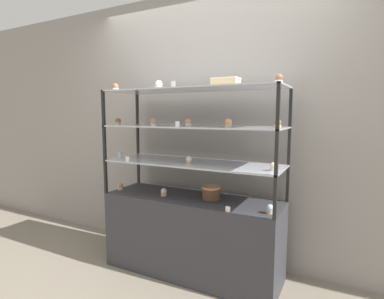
# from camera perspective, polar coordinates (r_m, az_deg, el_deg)

# --- Properties ---
(ground_plane) EXTENTS (20.00, 20.00, 0.00)m
(ground_plane) POSITION_cam_1_polar(r_m,az_deg,el_deg) (2.94, 0.00, -22.22)
(ground_plane) COLOR gray
(back_wall) EXTENTS (8.00, 0.05, 2.60)m
(back_wall) POSITION_cam_1_polar(r_m,az_deg,el_deg) (2.94, 3.62, 4.29)
(back_wall) COLOR gray
(back_wall) RESTS_ON ground_plane
(display_base) EXTENTS (1.57, 0.52, 0.70)m
(display_base) POSITION_cam_1_polar(r_m,az_deg,el_deg) (2.79, 0.00, -15.95)
(display_base) COLOR #333338
(display_base) RESTS_ON ground_plane
(display_riser_lower) EXTENTS (1.57, 0.52, 0.31)m
(display_riser_lower) POSITION_cam_1_polar(r_m,az_deg,el_deg) (2.61, 0.00, -2.76)
(display_riser_lower) COLOR black
(display_riser_lower) RESTS_ON display_base
(display_riser_middle) EXTENTS (1.57, 0.52, 0.31)m
(display_riser_middle) POSITION_cam_1_polar(r_m,az_deg,el_deg) (2.58, 0.00, 4.15)
(display_riser_middle) COLOR black
(display_riser_middle) RESTS_ON display_riser_lower
(display_riser_upper) EXTENTS (1.57, 0.52, 0.31)m
(display_riser_upper) POSITION_cam_1_polar(r_m,az_deg,el_deg) (2.58, 0.00, 11.14)
(display_riser_upper) COLOR black
(display_riser_upper) RESTS_ON display_riser_middle
(layer_cake_centerpiece) EXTENTS (0.17, 0.17, 0.11)m
(layer_cake_centerpiece) POSITION_cam_1_polar(r_m,az_deg,el_deg) (2.62, 3.68, -8.17)
(layer_cake_centerpiece) COLOR brown
(layer_cake_centerpiece) RESTS_ON display_base
(sheet_cake_frosted) EXTENTS (0.21, 0.14, 0.07)m
(sheet_cake_frosted) POSITION_cam_1_polar(r_m,az_deg,el_deg) (2.42, 6.46, 12.61)
(sheet_cake_frosted) COLOR #DBBC84
(sheet_cake_frosted) RESTS_ON display_riser_upper
(cupcake_0) EXTENTS (0.05, 0.05, 0.07)m
(cupcake_0) POSITION_cam_1_polar(r_m,az_deg,el_deg) (3.01, -13.51, -6.82)
(cupcake_0) COLOR beige
(cupcake_0) RESTS_ON display_base
(cupcake_1) EXTENTS (0.05, 0.05, 0.07)m
(cupcake_1) POSITION_cam_1_polar(r_m,az_deg,el_deg) (2.72, -5.41, -8.11)
(cupcake_1) COLOR #CCB28C
(cupcake_1) RESTS_ON display_base
(cupcake_2) EXTENTS (0.05, 0.05, 0.07)m
(cupcake_2) POSITION_cam_1_polar(r_m,az_deg,el_deg) (2.32, 14.63, -10.92)
(cupcake_2) COLOR #CCB28C
(cupcake_2) RESTS_ON display_base
(price_tag_0) EXTENTS (0.04, 0.00, 0.04)m
(price_tag_0) POSITION_cam_1_polar(r_m,az_deg,el_deg) (2.30, 6.84, -11.23)
(price_tag_0) COLOR white
(price_tag_0) RESTS_ON display_base
(cupcake_3) EXTENTS (0.05, 0.05, 0.06)m
(cupcake_3) POSITION_cam_1_polar(r_m,az_deg,el_deg) (2.93, -13.49, -0.98)
(cupcake_3) COLOR white
(cupcake_3) RESTS_ON display_riser_lower
(cupcake_4) EXTENTS (0.05, 0.05, 0.06)m
(cupcake_4) POSITION_cam_1_polar(r_m,az_deg,el_deg) (2.53, -0.58, -1.99)
(cupcake_4) COLOR #CCB28C
(cupcake_4) RESTS_ON display_riser_lower
(cupcake_5) EXTENTS (0.05, 0.05, 0.06)m
(cupcake_5) POSITION_cam_1_polar(r_m,az_deg,el_deg) (2.28, 15.22, -3.19)
(cupcake_5) COLOR beige
(cupcake_5) RESTS_ON display_riser_lower
(price_tag_1) EXTENTS (0.04, 0.00, 0.04)m
(price_tag_1) POSITION_cam_1_polar(r_m,az_deg,el_deg) (2.69, -12.20, -1.80)
(price_tag_1) COLOR white
(price_tag_1) RESTS_ON display_riser_lower
(cupcake_6) EXTENTS (0.05, 0.05, 0.07)m
(cupcake_6) POSITION_cam_1_polar(r_m,az_deg,el_deg) (2.89, -13.91, 5.19)
(cupcake_6) COLOR #CCB28C
(cupcake_6) RESTS_ON display_riser_middle
(cupcake_7) EXTENTS (0.05, 0.05, 0.07)m
(cupcake_7) POSITION_cam_1_polar(r_m,az_deg,el_deg) (2.72, -7.36, 5.25)
(cupcake_7) COLOR white
(cupcake_7) RESTS_ON display_riser_middle
(cupcake_8) EXTENTS (0.05, 0.05, 0.07)m
(cupcake_8) POSITION_cam_1_polar(r_m,az_deg,el_deg) (2.54, -0.69, 5.20)
(cupcake_8) COLOR beige
(cupcake_8) RESTS_ON display_riser_middle
(cupcake_9) EXTENTS (0.05, 0.05, 0.07)m
(cupcake_9) POSITION_cam_1_polar(r_m,az_deg,el_deg) (2.32, 6.95, 5.01)
(cupcake_9) COLOR #CCB28C
(cupcake_9) RESTS_ON display_riser_middle
(cupcake_10) EXTENTS (0.05, 0.05, 0.07)m
(cupcake_10) POSITION_cam_1_polar(r_m,az_deg,el_deg) (2.28, 15.99, 4.77)
(cupcake_10) COLOR #CCB28C
(cupcake_10) RESTS_ON display_riser_middle
(price_tag_2) EXTENTS (0.04, 0.00, 0.04)m
(price_tag_2) POSITION_cam_1_polar(r_m,az_deg,el_deg) (2.37, -2.78, 4.85)
(price_tag_2) COLOR white
(price_tag_2) RESTS_ON display_riser_middle
(cupcake_11) EXTENTS (0.06, 0.06, 0.07)m
(cupcake_11) POSITION_cam_1_polar(r_m,az_deg,el_deg) (2.90, -14.36, 11.41)
(cupcake_11) COLOR white
(cupcake_11) RESTS_ON display_riser_upper
(cupcake_12) EXTENTS (0.06, 0.06, 0.07)m
(cupcake_12) POSITION_cam_1_polar(r_m,az_deg,el_deg) (2.59, -6.34, 12.17)
(cupcake_12) COLOR beige
(cupcake_12) RESTS_ON display_riser_upper
(cupcake_13) EXTENTS (0.06, 0.06, 0.07)m
(cupcake_13) POSITION_cam_1_polar(r_m,az_deg,el_deg) (2.25, 16.21, 12.78)
(cupcake_13) COLOR white
(cupcake_13) RESTS_ON display_riser_upper
(price_tag_3) EXTENTS (0.04, 0.00, 0.04)m
(price_tag_3) POSITION_cam_1_polar(r_m,az_deg,el_deg) (2.40, -3.63, 12.38)
(price_tag_3) COLOR white
(price_tag_3) RESTS_ON display_riser_upper
(donut_glazed) EXTENTS (0.15, 0.15, 0.04)m
(donut_glazed) POSITION_cam_1_polar(r_m,az_deg,el_deg) (2.86, -6.75, 11.41)
(donut_glazed) COLOR brown
(donut_glazed) RESTS_ON display_riser_upper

